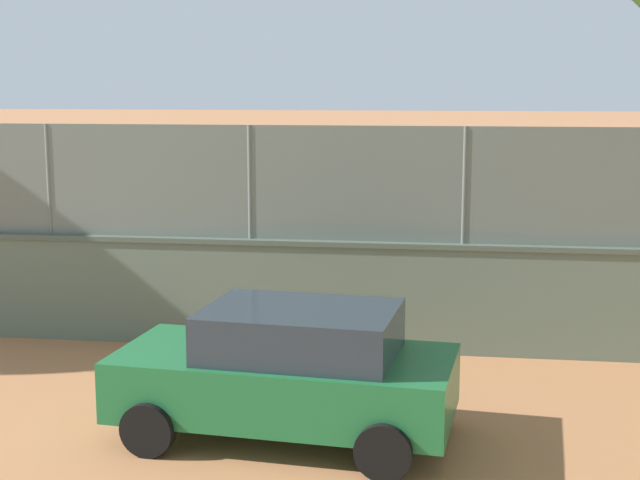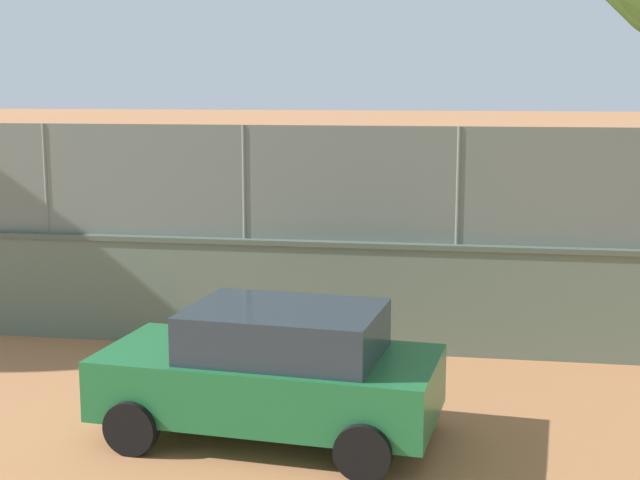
{
  "view_description": "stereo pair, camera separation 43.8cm",
  "coord_description": "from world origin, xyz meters",
  "px_view_note": "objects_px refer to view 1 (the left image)",
  "views": [
    {
      "loc": [
        -3.37,
        25.75,
        4.09
      ],
      "look_at": [
        -0.68,
        8.19,
        1.09
      ],
      "focal_mm": 51.37,
      "sensor_mm": 36.0,
      "label": 1
    },
    {
      "loc": [
        -3.8,
        25.68,
        4.09
      ],
      "look_at": [
        -0.68,
        8.19,
        1.09
      ],
      "focal_mm": 51.37,
      "sensor_mm": 36.0,
      "label": 2
    }
  ],
  "objects_px": {
    "player_at_service_line": "(15,238)",
    "player_near_wall_returning": "(535,266)",
    "player_crossing_court": "(389,204)",
    "parked_car_green": "(289,370)"
  },
  "relations": [
    {
      "from": "player_at_service_line",
      "to": "player_crossing_court",
      "type": "distance_m",
      "value": 10.07
    },
    {
      "from": "player_crossing_court",
      "to": "player_near_wall_returning",
      "type": "xyz_separation_m",
      "value": [
        -3.24,
        8.0,
        -0.03
      ]
    },
    {
      "from": "player_crossing_court",
      "to": "parked_car_green",
      "type": "xyz_separation_m",
      "value": [
        0.06,
        14.38,
        -0.12
      ]
    },
    {
      "from": "player_at_service_line",
      "to": "player_crossing_court",
      "type": "relative_size",
      "value": 1.06
    },
    {
      "from": "player_crossing_court",
      "to": "player_near_wall_returning",
      "type": "height_order",
      "value": "player_crossing_court"
    },
    {
      "from": "player_crossing_court",
      "to": "parked_car_green",
      "type": "bearing_deg",
      "value": 89.78
    },
    {
      "from": "player_near_wall_returning",
      "to": "parked_car_green",
      "type": "bearing_deg",
      "value": 62.7
    },
    {
      "from": "player_at_service_line",
      "to": "player_crossing_court",
      "type": "bearing_deg",
      "value": -135.39
    },
    {
      "from": "player_at_service_line",
      "to": "player_near_wall_returning",
      "type": "bearing_deg",
      "value": 174.9
    },
    {
      "from": "player_near_wall_returning",
      "to": "parked_car_green",
      "type": "distance_m",
      "value": 7.18
    }
  ]
}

